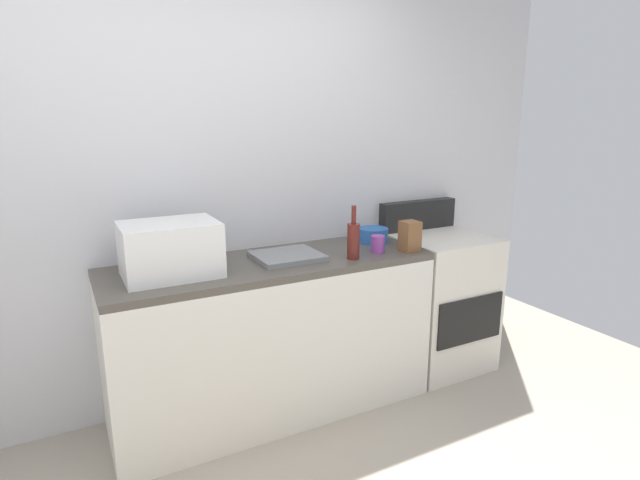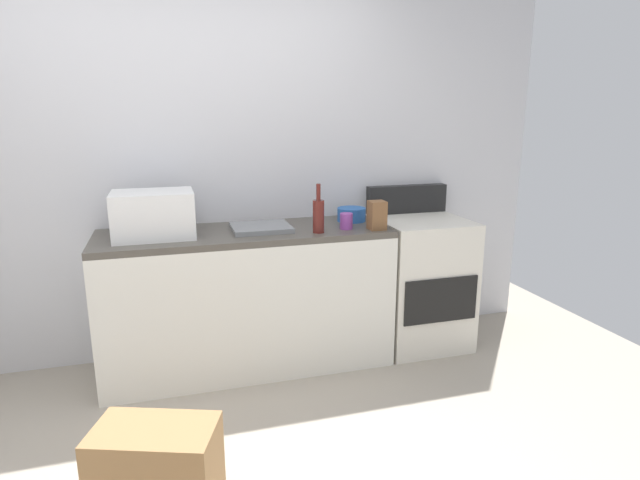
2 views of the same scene
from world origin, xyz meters
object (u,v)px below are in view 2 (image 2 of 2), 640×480
at_px(knife_block, 377,215).
at_px(mixing_bowl, 351,214).
at_px(wine_bottle, 318,215).
at_px(stove_oven, 419,279).
at_px(coffee_mug, 346,221).
at_px(cardboard_box_large, 157,473).
at_px(microwave, 154,214).

bearing_deg(knife_block, mixing_bowl, 102.73).
xyz_separation_m(wine_bottle, knife_block, (0.38, -0.02, -0.02)).
height_order(stove_oven, knife_block, stove_oven).
bearing_deg(mixing_bowl, wine_bottle, -139.10).
bearing_deg(coffee_mug, cardboard_box_large, -137.05).
xyz_separation_m(microwave, mixing_bowl, (1.27, 0.10, -0.09)).
xyz_separation_m(stove_oven, knife_block, (-0.42, -0.20, 0.52)).
relative_size(coffee_mug, knife_block, 0.56).
distance_m(wine_bottle, cardboard_box_large, 1.66).
xyz_separation_m(microwave, knife_block, (1.33, -0.18, -0.05)).
bearing_deg(knife_block, microwave, 172.15).
bearing_deg(microwave, wine_bottle, -9.83).
relative_size(knife_block, cardboard_box_large, 0.37).
relative_size(wine_bottle, coffee_mug, 3.00).
relative_size(wine_bottle, cardboard_box_large, 0.62).
xyz_separation_m(coffee_mug, knife_block, (0.18, -0.07, 0.04)).
bearing_deg(cardboard_box_large, coffee_mug, 42.95).
height_order(stove_oven, mixing_bowl, stove_oven).
distance_m(coffee_mug, cardboard_box_large, 1.78).
bearing_deg(cardboard_box_large, knife_block, 37.24).
bearing_deg(microwave, knife_block, -7.85).
relative_size(wine_bottle, mixing_bowl, 1.58).
bearing_deg(microwave, cardboard_box_large, -91.53).
xyz_separation_m(stove_oven, mixing_bowl, (-0.49, 0.08, 0.48)).
bearing_deg(coffee_mug, wine_bottle, -166.12).
height_order(stove_oven, microwave, microwave).
relative_size(stove_oven, coffee_mug, 11.00).
height_order(microwave, wine_bottle, wine_bottle).
bearing_deg(wine_bottle, knife_block, -2.74).
relative_size(stove_oven, knife_block, 6.11).
distance_m(microwave, knife_block, 1.35).
xyz_separation_m(microwave, wine_bottle, (0.96, -0.17, -0.03)).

